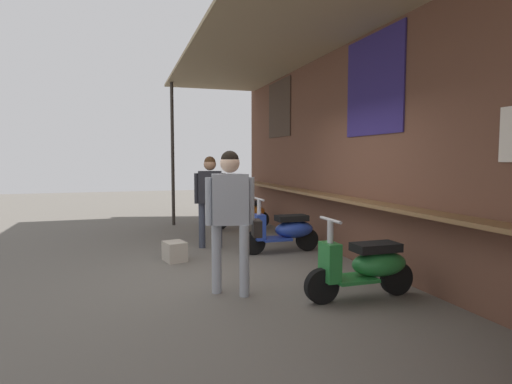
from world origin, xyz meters
TOP-DOWN VIEW (x-y plane):
  - ground_plane at (0.00, 0.00)m, footprint 33.27×33.27m
  - market_stall_facade at (0.01, 1.84)m, footprint 11.88×2.67m
  - scooter_orange at (-3.92, 1.08)m, footprint 0.46×1.40m
  - scooter_blue at (-1.27, 1.08)m, footprint 0.46×1.40m
  - scooter_green at (1.30, 1.08)m, footprint 0.46×1.40m
  - shopper_with_handbag at (0.68, -0.39)m, footprint 0.35×0.68m
  - shopper_browsing at (-2.04, -0.09)m, footprint 0.30×0.56m
  - merchandise_crate at (-1.22, -0.84)m, footprint 0.44×0.39m

SIDE VIEW (x-z plane):
  - ground_plane at x=0.00m, z-range 0.00..0.00m
  - merchandise_crate at x=-1.22m, z-range 0.00..0.31m
  - scooter_orange at x=-3.92m, z-range -0.10..0.87m
  - scooter_blue at x=-1.27m, z-range -0.10..0.87m
  - scooter_green at x=1.30m, z-range -0.10..0.87m
  - shopper_browsing at x=-2.04m, z-range 0.20..1.88m
  - shopper_with_handbag at x=0.68m, z-range 0.20..1.93m
  - market_stall_facade at x=0.01m, z-range 0.21..3.91m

